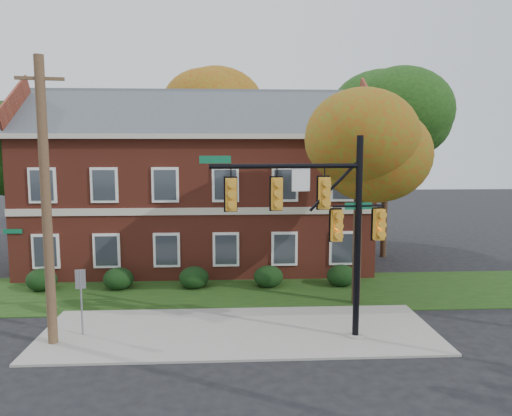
{
  "coord_description": "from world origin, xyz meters",
  "views": [
    {
      "loc": [
        -0.36,
        -16.22,
        6.62
      ],
      "look_at": [
        0.71,
        3.0,
        4.25
      ],
      "focal_mm": 35.0,
      "sensor_mm": 36.0,
      "label": 1
    }
  ],
  "objects": [
    {
      "name": "hedge_right",
      "position": [
        1.5,
        6.7,
        0.53
      ],
      "size": [
        1.4,
        1.26,
        1.05
      ],
      "primitive_type": "ellipsoid",
      "color": "black",
      "rests_on": "ground"
    },
    {
      "name": "hedge_left",
      "position": [
        -5.5,
        6.7,
        0.53
      ],
      "size": [
        1.4,
        1.26,
        1.05
      ],
      "primitive_type": "ellipsoid",
      "color": "black",
      "rests_on": "ground"
    },
    {
      "name": "sidewalk",
      "position": [
        0.0,
        1.0,
        0.04
      ],
      "size": [
        14.0,
        5.0,
        0.08
      ],
      "primitive_type": "cube",
      "color": "gray",
      "rests_on": "ground"
    },
    {
      "name": "traffic_signal",
      "position": [
        2.75,
        0.03,
        4.34
      ],
      "size": [
        6.25,
        0.92,
        7.0
      ],
      "rotation": [
        0.0,
        0.0,
        0.11
      ],
      "color": "gray",
      "rests_on": "ground"
    },
    {
      "name": "apartment_building",
      "position": [
        -2.0,
        11.95,
        4.99
      ],
      "size": [
        18.8,
        8.8,
        9.74
      ],
      "color": "maroon",
      "rests_on": "ground"
    },
    {
      "name": "hedge_center",
      "position": [
        -2.0,
        6.7,
        0.53
      ],
      "size": [
        1.4,
        1.26,
        1.05
      ],
      "primitive_type": "ellipsoid",
      "color": "black",
      "rests_on": "ground"
    },
    {
      "name": "tree_right_rear",
      "position": [
        9.31,
        12.81,
        8.12
      ],
      "size": [
        6.3,
        5.95,
        10.62
      ],
      "color": "black",
      "rests_on": "ground"
    },
    {
      "name": "hedge_far_right",
      "position": [
        5.0,
        6.7,
        0.53
      ],
      "size": [
        1.4,
        1.26,
        1.05
      ],
      "primitive_type": "ellipsoid",
      "color": "black",
      "rests_on": "ground"
    },
    {
      "name": "sign_post",
      "position": [
        -5.5,
        0.9,
        1.64
      ],
      "size": [
        0.35,
        0.1,
        2.41
      ],
      "rotation": [
        0.0,
        0.0,
        0.18
      ],
      "color": "slate",
      "rests_on": "ground"
    },
    {
      "name": "tree_near_right",
      "position": [
        5.22,
        3.87,
        6.67
      ],
      "size": [
        4.5,
        4.25,
        8.58
      ],
      "color": "black",
      "rests_on": "ground"
    },
    {
      "name": "hedge_far_left",
      "position": [
        -9.0,
        6.7,
        0.53
      ],
      "size": [
        1.4,
        1.26,
        1.05
      ],
      "primitive_type": "ellipsoid",
      "color": "black",
      "rests_on": "ground"
    },
    {
      "name": "utility_pole",
      "position": [
        -6.28,
        0.22,
        4.82
      ],
      "size": [
        1.47,
        0.37,
        9.5
      ],
      "rotation": [
        0.0,
        0.0,
        0.18
      ],
      "color": "brown",
      "rests_on": "ground"
    },
    {
      "name": "tree_far_rear",
      "position": [
        -0.66,
        19.79,
        8.84
      ],
      "size": [
        6.84,
        6.46,
        11.52
      ],
      "color": "black",
      "rests_on": "ground"
    },
    {
      "name": "tree_left_rear",
      "position": [
        -11.73,
        10.84,
        6.68
      ],
      "size": [
        5.4,
        5.1,
        8.88
      ],
      "color": "black",
      "rests_on": "ground"
    },
    {
      "name": "grass_strip",
      "position": [
        0.0,
        6.0,
        0.02
      ],
      "size": [
        30.0,
        6.0,
        0.04
      ],
      "primitive_type": "cube",
      "color": "#193811",
      "rests_on": "ground"
    },
    {
      "name": "ground",
      "position": [
        0.0,
        0.0,
        0.0
      ],
      "size": [
        120.0,
        120.0,
        0.0
      ],
      "primitive_type": "plane",
      "color": "black",
      "rests_on": "ground"
    }
  ]
}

